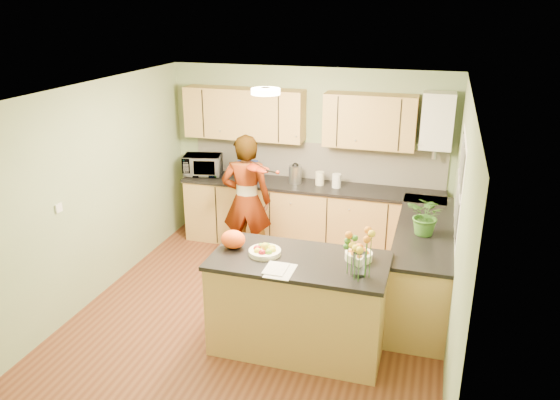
# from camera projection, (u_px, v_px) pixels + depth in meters

# --- Properties ---
(floor) EXTENTS (4.50, 4.50, 0.00)m
(floor) POSITION_uv_depth(u_px,v_px,m) (259.00, 316.00, 6.13)
(floor) COLOR #542918
(floor) RESTS_ON ground
(ceiling) EXTENTS (4.00, 4.50, 0.02)m
(ceiling) POSITION_uv_depth(u_px,v_px,m) (256.00, 92.00, 5.27)
(ceiling) COLOR white
(ceiling) RESTS_ON wall_back
(wall_back) EXTENTS (4.00, 0.02, 2.50)m
(wall_back) POSITION_uv_depth(u_px,v_px,m) (309.00, 157.00, 7.72)
(wall_back) COLOR gray
(wall_back) RESTS_ON floor
(wall_front) EXTENTS (4.00, 0.02, 2.50)m
(wall_front) POSITION_uv_depth(u_px,v_px,m) (150.00, 329.00, 3.67)
(wall_front) COLOR gray
(wall_front) RESTS_ON floor
(wall_left) EXTENTS (0.02, 4.50, 2.50)m
(wall_left) POSITION_uv_depth(u_px,v_px,m) (92.00, 194.00, 6.23)
(wall_left) COLOR gray
(wall_left) RESTS_ON floor
(wall_right) EXTENTS (0.02, 4.50, 2.50)m
(wall_right) POSITION_uv_depth(u_px,v_px,m) (458.00, 234.00, 5.16)
(wall_right) COLOR gray
(wall_right) RESTS_ON floor
(back_counter) EXTENTS (3.64, 0.62, 0.94)m
(back_counter) POSITION_uv_depth(u_px,v_px,m) (310.00, 216.00, 7.69)
(back_counter) COLOR #AD8545
(back_counter) RESTS_ON floor
(right_counter) EXTENTS (0.62, 2.24, 0.94)m
(right_counter) POSITION_uv_depth(u_px,v_px,m) (422.00, 265.00, 6.27)
(right_counter) COLOR #AD8545
(right_counter) RESTS_ON floor
(splashback) EXTENTS (3.60, 0.02, 0.52)m
(splashback) POSITION_uv_depth(u_px,v_px,m) (316.00, 161.00, 7.70)
(splashback) COLOR silver
(splashback) RESTS_ON back_counter
(upper_cabinets) EXTENTS (3.20, 0.34, 0.70)m
(upper_cabinets) POSITION_uv_depth(u_px,v_px,m) (294.00, 116.00, 7.41)
(upper_cabinets) COLOR #AD8545
(upper_cabinets) RESTS_ON wall_back
(boiler) EXTENTS (0.40, 0.30, 0.86)m
(boiler) POSITION_uv_depth(u_px,v_px,m) (437.00, 121.00, 6.90)
(boiler) COLOR white
(boiler) RESTS_ON wall_back
(window_right) EXTENTS (0.01, 1.30, 1.05)m
(window_right) POSITION_uv_depth(u_px,v_px,m) (460.00, 185.00, 5.60)
(window_right) COLOR white
(window_right) RESTS_ON wall_right
(light_switch) EXTENTS (0.02, 0.09, 0.09)m
(light_switch) POSITION_uv_depth(u_px,v_px,m) (59.00, 208.00, 5.67)
(light_switch) COLOR white
(light_switch) RESTS_ON wall_left
(ceiling_lamp) EXTENTS (0.30, 0.30, 0.07)m
(ceiling_lamp) POSITION_uv_depth(u_px,v_px,m) (266.00, 91.00, 5.55)
(ceiling_lamp) COLOR #FFEABF
(ceiling_lamp) RESTS_ON ceiling
(peninsula_island) EXTENTS (1.72, 0.88, 0.99)m
(peninsula_island) POSITION_uv_depth(u_px,v_px,m) (299.00, 303.00, 5.43)
(peninsula_island) COLOR #AD8545
(peninsula_island) RESTS_ON floor
(fruit_dish) EXTENTS (0.32, 0.32, 0.11)m
(fruit_dish) POSITION_uv_depth(u_px,v_px,m) (265.00, 250.00, 5.34)
(fruit_dish) COLOR #EEE5BF
(fruit_dish) RESTS_ON peninsula_island
(orange_bowl) EXTENTS (0.26, 0.26, 0.15)m
(orange_bowl) POSITION_uv_depth(u_px,v_px,m) (359.00, 253.00, 5.23)
(orange_bowl) COLOR #EEE5BF
(orange_bowl) RESTS_ON peninsula_island
(flower_vase) EXTENTS (0.27, 0.27, 0.51)m
(flower_vase) POSITION_uv_depth(u_px,v_px,m) (360.00, 242.00, 4.82)
(flower_vase) COLOR silver
(flower_vase) RESTS_ON peninsula_island
(orange_bag) EXTENTS (0.29, 0.26, 0.19)m
(orange_bag) POSITION_uv_depth(u_px,v_px,m) (233.00, 239.00, 5.46)
(orange_bag) COLOR #F95214
(orange_bag) RESTS_ON peninsula_island
(papers) EXTENTS (0.24, 0.33, 0.01)m
(papers) POSITION_uv_depth(u_px,v_px,m) (280.00, 271.00, 5.02)
(papers) COLOR silver
(papers) RESTS_ON peninsula_island
(violinist) EXTENTS (0.71, 0.52, 1.77)m
(violinist) POSITION_uv_depth(u_px,v_px,m) (247.00, 201.00, 7.07)
(violinist) COLOR #EBAF8F
(violinist) RESTS_ON floor
(violin) EXTENTS (0.65, 0.57, 0.16)m
(violin) POSITION_uv_depth(u_px,v_px,m) (255.00, 168.00, 6.64)
(violin) COLOR #561605
(violin) RESTS_ON violinist
(microwave) EXTENTS (0.60, 0.47, 0.29)m
(microwave) POSITION_uv_depth(u_px,v_px,m) (203.00, 165.00, 7.91)
(microwave) COLOR white
(microwave) RESTS_ON back_counter
(blue_box) EXTENTS (0.34, 0.29, 0.24)m
(blue_box) POSITION_uv_depth(u_px,v_px,m) (248.00, 170.00, 7.77)
(blue_box) COLOR navy
(blue_box) RESTS_ON back_counter
(kettle) EXTENTS (0.18, 0.18, 0.33)m
(kettle) POSITION_uv_depth(u_px,v_px,m) (295.00, 173.00, 7.57)
(kettle) COLOR #B2B2B7
(kettle) RESTS_ON back_counter
(jar_cream) EXTENTS (0.13, 0.13, 0.19)m
(jar_cream) POSITION_uv_depth(u_px,v_px,m) (320.00, 178.00, 7.50)
(jar_cream) COLOR #EEE5BF
(jar_cream) RESTS_ON back_counter
(jar_white) EXTENTS (0.15, 0.15, 0.19)m
(jar_white) POSITION_uv_depth(u_px,v_px,m) (337.00, 181.00, 7.39)
(jar_white) COLOR white
(jar_white) RESTS_ON back_counter
(potted_plant) EXTENTS (0.51, 0.49, 0.45)m
(potted_plant) POSITION_uv_depth(u_px,v_px,m) (427.00, 216.00, 5.84)
(potted_plant) COLOR #386E24
(potted_plant) RESTS_ON right_counter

